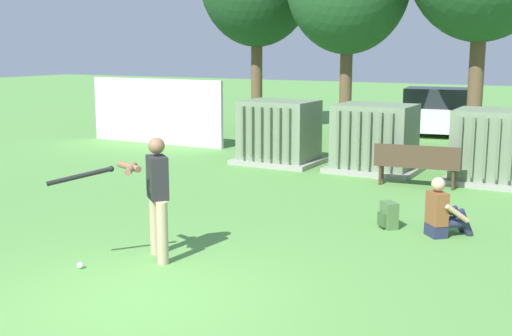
{
  "coord_description": "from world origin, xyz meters",
  "views": [
    {
      "loc": [
        4.8,
        -5.85,
        2.97
      ],
      "look_at": [
        -0.27,
        3.5,
        1.0
      ],
      "focal_mm": 46.03,
      "sensor_mm": 36.0,
      "label": 1
    }
  ],
  "objects_px": {
    "sports_ball": "(80,265)",
    "batter": "(154,192)",
    "transformer_mid_west": "(375,139)",
    "backpack": "(388,216)",
    "transformer_west": "(279,133)",
    "seated_spectator": "(443,213)",
    "transformer_mid_east": "(497,148)",
    "parked_car_leftmost": "(434,114)",
    "park_bench": "(417,162)"
  },
  "relations": [
    {
      "from": "sports_ball",
      "to": "batter",
      "type": "bearing_deg",
      "value": 51.83
    },
    {
      "from": "transformer_mid_west",
      "to": "backpack",
      "type": "relative_size",
      "value": 4.77
    },
    {
      "from": "transformer_west",
      "to": "seated_spectator",
      "type": "bearing_deg",
      "value": -41.92
    },
    {
      "from": "transformer_mid_east",
      "to": "seated_spectator",
      "type": "distance_m",
      "value": 4.73
    },
    {
      "from": "transformer_mid_east",
      "to": "seated_spectator",
      "type": "relative_size",
      "value": 2.18
    },
    {
      "from": "seated_spectator",
      "to": "backpack",
      "type": "xyz_separation_m",
      "value": [
        -0.89,
        0.04,
        -0.16
      ]
    },
    {
      "from": "backpack",
      "to": "parked_car_leftmost",
      "type": "xyz_separation_m",
      "value": [
        -2.11,
        11.81,
        0.54
      ]
    },
    {
      "from": "seated_spectator",
      "to": "parked_car_leftmost",
      "type": "height_order",
      "value": "parked_car_leftmost"
    },
    {
      "from": "park_bench",
      "to": "backpack",
      "type": "height_order",
      "value": "park_bench"
    },
    {
      "from": "transformer_west",
      "to": "parked_car_leftmost",
      "type": "relative_size",
      "value": 0.48
    },
    {
      "from": "transformer_west",
      "to": "backpack",
      "type": "xyz_separation_m",
      "value": [
        4.36,
        -4.67,
        -0.57
      ]
    },
    {
      "from": "park_bench",
      "to": "backpack",
      "type": "bearing_deg",
      "value": -82.44
    },
    {
      "from": "seated_spectator",
      "to": "park_bench",
      "type": "bearing_deg",
      "value": 111.09
    },
    {
      "from": "transformer_west",
      "to": "parked_car_leftmost",
      "type": "xyz_separation_m",
      "value": [
        2.25,
        7.14,
        -0.04
      ]
    },
    {
      "from": "sports_ball",
      "to": "parked_car_leftmost",
      "type": "distance_m",
      "value": 15.83
    },
    {
      "from": "transformer_mid_west",
      "to": "sports_ball",
      "type": "xyz_separation_m",
      "value": [
        -1.23,
        -8.72,
        -0.74
      ]
    },
    {
      "from": "transformer_mid_west",
      "to": "transformer_mid_east",
      "type": "distance_m",
      "value": 2.81
    },
    {
      "from": "transformer_mid_east",
      "to": "parked_car_leftmost",
      "type": "bearing_deg",
      "value": 113.39
    },
    {
      "from": "transformer_mid_east",
      "to": "parked_car_leftmost",
      "type": "xyz_separation_m",
      "value": [
        -3.09,
        7.14,
        -0.04
      ]
    },
    {
      "from": "transformer_mid_east",
      "to": "batter",
      "type": "distance_m",
      "value": 8.53
    },
    {
      "from": "park_bench",
      "to": "sports_ball",
      "type": "relative_size",
      "value": 20.39
    },
    {
      "from": "backpack",
      "to": "sports_ball",
      "type": "bearing_deg",
      "value": -127.62
    },
    {
      "from": "transformer_mid_east",
      "to": "batter",
      "type": "bearing_deg",
      "value": -113.45
    },
    {
      "from": "transformer_mid_east",
      "to": "park_bench",
      "type": "relative_size",
      "value": 1.14
    },
    {
      "from": "transformer_mid_west",
      "to": "park_bench",
      "type": "relative_size",
      "value": 1.14
    },
    {
      "from": "transformer_mid_west",
      "to": "transformer_mid_east",
      "type": "relative_size",
      "value": 1.0
    },
    {
      "from": "batter",
      "to": "sports_ball",
      "type": "height_order",
      "value": "batter"
    },
    {
      "from": "batter",
      "to": "sports_ball",
      "type": "relative_size",
      "value": 19.33
    },
    {
      "from": "backpack",
      "to": "parked_car_leftmost",
      "type": "relative_size",
      "value": 0.1
    },
    {
      "from": "transformer_west",
      "to": "backpack",
      "type": "height_order",
      "value": "transformer_west"
    },
    {
      "from": "park_bench",
      "to": "seated_spectator",
      "type": "height_order",
      "value": "seated_spectator"
    },
    {
      "from": "sports_ball",
      "to": "park_bench",
      "type": "bearing_deg",
      "value": 70.67
    },
    {
      "from": "transformer_mid_east",
      "to": "batter",
      "type": "relative_size",
      "value": 1.21
    },
    {
      "from": "seated_spectator",
      "to": "parked_car_leftmost",
      "type": "relative_size",
      "value": 0.22
    },
    {
      "from": "batter",
      "to": "park_bench",
      "type": "bearing_deg",
      "value": 73.49
    },
    {
      "from": "transformer_mid_east",
      "to": "sports_ball",
      "type": "height_order",
      "value": "transformer_mid_east"
    },
    {
      "from": "batter",
      "to": "seated_spectator",
      "type": "distance_m",
      "value": 4.58
    },
    {
      "from": "park_bench",
      "to": "transformer_west",
      "type": "bearing_deg",
      "value": 162.66
    },
    {
      "from": "transformer_mid_west",
      "to": "backpack",
      "type": "xyz_separation_m",
      "value": [
        1.83,
        -4.74,
        -0.57
      ]
    },
    {
      "from": "transformer_mid_west",
      "to": "sports_ball",
      "type": "height_order",
      "value": "transformer_mid_west"
    },
    {
      "from": "transformer_mid_east",
      "to": "sports_ball",
      "type": "relative_size",
      "value": 23.33
    },
    {
      "from": "transformer_mid_east",
      "to": "sports_ball",
      "type": "bearing_deg",
      "value": -115.04
    },
    {
      "from": "transformer_mid_east",
      "to": "backpack",
      "type": "distance_m",
      "value": 4.81
    },
    {
      "from": "batter",
      "to": "parked_car_leftmost",
      "type": "distance_m",
      "value": 14.97
    },
    {
      "from": "transformer_west",
      "to": "seated_spectator",
      "type": "relative_size",
      "value": 2.18
    },
    {
      "from": "transformer_west",
      "to": "transformer_mid_west",
      "type": "xyz_separation_m",
      "value": [
        2.53,
        0.07,
        0.0
      ]
    },
    {
      "from": "sports_ball",
      "to": "seated_spectator",
      "type": "distance_m",
      "value": 5.59
    },
    {
      "from": "seated_spectator",
      "to": "parked_car_leftmost",
      "type": "bearing_deg",
      "value": 104.21
    },
    {
      "from": "seated_spectator",
      "to": "parked_car_leftmost",
      "type": "xyz_separation_m",
      "value": [
        -3.0,
        11.85,
        0.38
      ]
    },
    {
      "from": "sports_ball",
      "to": "parked_car_leftmost",
      "type": "relative_size",
      "value": 0.02
    }
  ]
}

